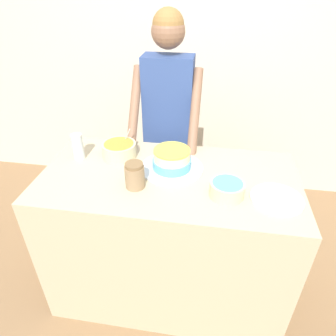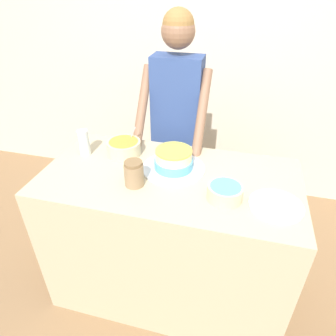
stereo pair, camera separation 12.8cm
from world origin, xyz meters
name	(u,v)px [view 1 (the left image)]	position (x,y,z in m)	size (l,w,h in m)	color
ground_plane	(159,333)	(0.00, 0.00, 0.00)	(14.00, 14.00, 0.00)	#93704C
wall_back	(193,54)	(0.00, 1.74, 1.30)	(10.00, 0.05, 2.60)	beige
counter	(168,236)	(0.00, 0.37, 0.47)	(1.43, 0.73, 0.94)	#C6B793
person_baker	(168,112)	(-0.09, 0.94, 1.08)	(0.45, 0.47, 1.72)	#2D2D38
cake	(172,161)	(0.01, 0.44, 1.00)	(0.36, 0.36, 0.12)	silver
frosting_bowl_orange	(119,149)	(-0.33, 0.53, 0.99)	(0.21, 0.21, 0.16)	beige
frosting_bowl_blue	(227,188)	(0.31, 0.24, 0.98)	(0.18, 0.18, 0.08)	beige
drinking_glass	(78,147)	(-0.56, 0.46, 1.02)	(0.06, 0.06, 0.16)	silver
ceramic_plate	(277,199)	(0.56, 0.24, 0.95)	(0.26, 0.26, 0.01)	white
stoneware_jar	(135,175)	(-0.16, 0.24, 1.01)	(0.10, 0.10, 0.14)	#9E7F5B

